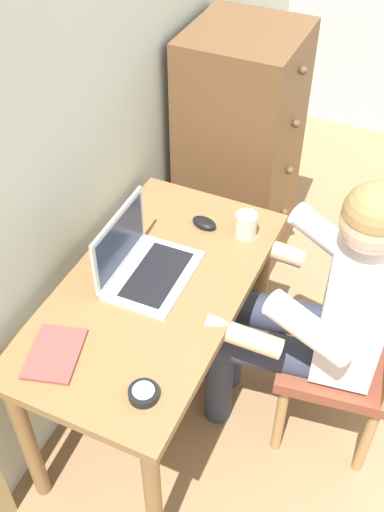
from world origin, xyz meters
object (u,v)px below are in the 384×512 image
(notebook_pad, at_px, (55,353))
(coffee_mug, at_px, (246,224))
(dresser, at_px, (239,158))
(chair, at_px, (361,350))
(desk, at_px, (154,310))
(person_seated, at_px, (317,304))
(computer_mouse, at_px, (204,224))
(desk_clock, at_px, (144,393))
(laptop, at_px, (142,263))

(notebook_pad, height_order, coffee_mug, coffee_mug)
(dresser, height_order, chair, dresser)
(desk, xyz_separation_m, person_seated, (0.21, -0.52, 0.06))
(chair, height_order, notebook_pad, chair)
(computer_mouse, bearing_deg, chair, -89.35)
(chair, height_order, desk_clock, chair)
(computer_mouse, bearing_deg, laptop, 175.71)
(desk, distance_m, dresser, 1.01)
(desk, relative_size, laptop, 3.25)
(chair, bearing_deg, notebook_pad, 125.92)
(desk, distance_m, computer_mouse, 0.39)
(chair, bearing_deg, laptop, 103.83)
(computer_mouse, distance_m, coffee_mug, 0.16)
(notebook_pad, xyz_separation_m, coffee_mug, (0.77, -0.33, 0.04))
(chair, bearing_deg, computer_mouse, 79.09)
(chair, distance_m, person_seated, 0.26)
(chair, distance_m, laptop, 0.84)
(desk, distance_m, notebook_pad, 0.42)
(desk, height_order, desk_clock, desk_clock)
(dresser, relative_size, laptop, 3.52)
(chair, height_order, person_seated, person_seated)
(person_seated, height_order, computer_mouse, person_seated)
(computer_mouse, bearing_deg, person_seated, -95.66)
(notebook_pad, bearing_deg, computer_mouse, -28.82)
(laptop, bearing_deg, computer_mouse, -15.85)
(desk, distance_m, person_seated, 0.56)
(person_seated, xyz_separation_m, coffee_mug, (0.18, 0.33, 0.10))
(laptop, height_order, notebook_pad, laptop)
(computer_mouse, xyz_separation_m, desk_clock, (-0.76, -0.15, -0.00))
(laptop, bearing_deg, desk, -125.87)
(desk, height_order, computer_mouse, computer_mouse)
(laptop, bearing_deg, notebook_pad, 169.23)
(desk_clock, xyz_separation_m, coffee_mug, (0.78, -0.01, 0.03))
(laptop, distance_m, computer_mouse, 0.33)
(computer_mouse, bearing_deg, notebook_pad, 178.59)
(person_seated, xyz_separation_m, computer_mouse, (0.15, 0.49, 0.07))
(desk, xyz_separation_m, chair, (0.23, -0.70, -0.12))
(desk, xyz_separation_m, desk_clock, (-0.40, -0.18, 0.13))
(laptop, xyz_separation_m, computer_mouse, (0.32, -0.09, -0.04))
(dresser, relative_size, chair, 1.39)
(person_seated, distance_m, computer_mouse, 0.52)
(laptop, bearing_deg, desk_clock, -151.85)
(desk_clock, relative_size, coffee_mug, 0.75)
(desk_clock, bearing_deg, dresser, 10.06)
(laptop, height_order, coffee_mug, laptop)
(dresser, distance_m, computer_mouse, 0.67)
(dresser, xyz_separation_m, coffee_mug, (-0.62, -0.26, 0.17))
(person_seated, bearing_deg, coffee_mug, 61.81)
(person_seated, relative_size, notebook_pad, 5.68)
(chair, xyz_separation_m, desk_clock, (-0.63, 0.53, 0.25))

